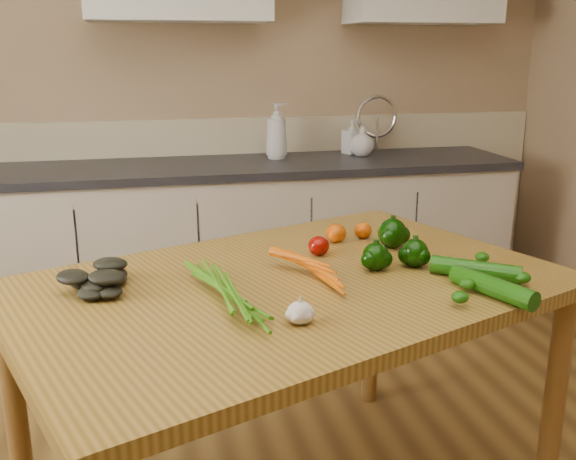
{
  "coord_description": "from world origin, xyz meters",
  "views": [
    {
      "loc": [
        -0.31,
        -1.09,
        1.47
      ],
      "look_at": [
        0.13,
        0.86,
        0.91
      ],
      "focal_mm": 40.0,
      "sensor_mm": 36.0,
      "label": 1
    }
  ],
  "objects_px": {
    "soap_bottle_b": "(352,137)",
    "leafy_greens": "(95,273)",
    "pepper_b": "(392,233)",
    "pepper_c": "(415,253)",
    "tomato_b": "(336,233)",
    "garlic_bulb": "(300,313)",
    "tomato_c": "(363,230)",
    "pepper_a": "(376,257)",
    "tomato_a": "(319,246)",
    "soap_bottle_c": "(362,141)",
    "table": "(290,310)",
    "zucchini_a": "(475,270)",
    "soap_bottle_a": "(276,131)",
    "zucchini_b": "(493,287)",
    "carrot_bunch": "(287,273)"
  },
  "relations": [
    {
      "from": "soap_bottle_b",
      "to": "tomato_b",
      "type": "height_order",
      "value": "soap_bottle_b"
    },
    {
      "from": "tomato_a",
      "to": "tomato_c",
      "type": "distance_m",
      "value": 0.25
    },
    {
      "from": "soap_bottle_b",
      "to": "tomato_b",
      "type": "relative_size",
      "value": 2.69
    },
    {
      "from": "leafy_greens",
      "to": "carrot_bunch",
      "type": "bearing_deg",
      "value": -7.72
    },
    {
      "from": "pepper_a",
      "to": "tomato_b",
      "type": "xyz_separation_m",
      "value": [
        -0.03,
        0.3,
        -0.01
      ]
    },
    {
      "from": "tomato_b",
      "to": "tomato_c",
      "type": "distance_m",
      "value": 0.11
    },
    {
      "from": "tomato_b",
      "to": "zucchini_b",
      "type": "relative_size",
      "value": 0.27
    },
    {
      "from": "pepper_c",
      "to": "soap_bottle_b",
      "type": "bearing_deg",
      "value": 78.26
    },
    {
      "from": "tomato_c",
      "to": "soap_bottle_a",
      "type": "bearing_deg",
      "value": 91.83
    },
    {
      "from": "leafy_greens",
      "to": "pepper_a",
      "type": "xyz_separation_m",
      "value": [
        0.81,
        0.0,
        -0.01
      ]
    },
    {
      "from": "garlic_bulb",
      "to": "pepper_c",
      "type": "xyz_separation_m",
      "value": [
        0.44,
        0.34,
        0.01
      ]
    },
    {
      "from": "pepper_c",
      "to": "tomato_b",
      "type": "distance_m",
      "value": 0.34
    },
    {
      "from": "tomato_c",
      "to": "zucchini_b",
      "type": "distance_m",
      "value": 0.62
    },
    {
      "from": "leafy_greens",
      "to": "pepper_b",
      "type": "height_order",
      "value": "leafy_greens"
    },
    {
      "from": "pepper_a",
      "to": "soap_bottle_c",
      "type": "bearing_deg",
      "value": 72.46
    },
    {
      "from": "soap_bottle_b",
      "to": "garlic_bulb",
      "type": "height_order",
      "value": "soap_bottle_b"
    },
    {
      "from": "carrot_bunch",
      "to": "pepper_c",
      "type": "distance_m",
      "value": 0.43
    },
    {
      "from": "soap_bottle_a",
      "to": "pepper_a",
      "type": "xyz_separation_m",
      "value": [
        -0.03,
        -1.63,
        -0.18
      ]
    },
    {
      "from": "tomato_c",
      "to": "zucchini_b",
      "type": "bearing_deg",
      "value": -75.31
    },
    {
      "from": "soap_bottle_b",
      "to": "garlic_bulb",
      "type": "distance_m",
      "value": 2.19
    },
    {
      "from": "carrot_bunch",
      "to": "pepper_a",
      "type": "height_order",
      "value": "pepper_a"
    },
    {
      "from": "leafy_greens",
      "to": "pepper_c",
      "type": "bearing_deg",
      "value": 0.41
    },
    {
      "from": "carrot_bunch",
      "to": "leafy_greens",
      "type": "distance_m",
      "value": 0.53
    },
    {
      "from": "tomato_a",
      "to": "soap_bottle_c",
      "type": "bearing_deg",
      "value": 66.05
    },
    {
      "from": "garlic_bulb",
      "to": "pepper_c",
      "type": "distance_m",
      "value": 0.56
    },
    {
      "from": "pepper_a",
      "to": "pepper_b",
      "type": "xyz_separation_m",
      "value": [
        0.13,
        0.2,
        0.01
      ]
    },
    {
      "from": "garlic_bulb",
      "to": "pepper_b",
      "type": "distance_m",
      "value": 0.7
    },
    {
      "from": "pepper_b",
      "to": "zucchini_a",
      "type": "bearing_deg",
      "value": -70.11
    },
    {
      "from": "leafy_greens",
      "to": "tomato_b",
      "type": "xyz_separation_m",
      "value": [
        0.78,
        0.3,
        -0.02
      ]
    },
    {
      "from": "pepper_c",
      "to": "zucchini_b",
      "type": "distance_m",
      "value": 0.3
    },
    {
      "from": "pepper_a",
      "to": "pepper_b",
      "type": "distance_m",
      "value": 0.24
    },
    {
      "from": "soap_bottle_b",
      "to": "leafy_greens",
      "type": "distance_m",
      "value": 2.14
    },
    {
      "from": "soap_bottle_a",
      "to": "tomato_c",
      "type": "distance_m",
      "value": 1.31
    },
    {
      "from": "soap_bottle_b",
      "to": "leafy_greens",
      "type": "bearing_deg",
      "value": 123.93
    },
    {
      "from": "soap_bottle_b",
      "to": "soap_bottle_c",
      "type": "relative_size",
      "value": 1.15
    },
    {
      "from": "soap_bottle_c",
      "to": "pepper_c",
      "type": "distance_m",
      "value": 1.66
    },
    {
      "from": "tomato_a",
      "to": "leafy_greens",
      "type": "bearing_deg",
      "value": -165.51
    },
    {
      "from": "soap_bottle_b",
      "to": "zucchini_a",
      "type": "relative_size",
      "value": 0.74
    },
    {
      "from": "carrot_bunch",
      "to": "tomato_b",
      "type": "distance_m",
      "value": 0.45
    },
    {
      "from": "table",
      "to": "zucchini_a",
      "type": "bearing_deg",
      "value": -31.88
    },
    {
      "from": "pepper_c",
      "to": "table",
      "type": "bearing_deg",
      "value": -174.07
    },
    {
      "from": "table",
      "to": "zucchini_b",
      "type": "relative_size",
      "value": 6.93
    },
    {
      "from": "tomato_b",
      "to": "zucchini_a",
      "type": "relative_size",
      "value": 0.28
    },
    {
      "from": "garlic_bulb",
      "to": "tomato_c",
      "type": "height_order",
      "value": "same"
    },
    {
      "from": "soap_bottle_c",
      "to": "tomato_c",
      "type": "bearing_deg",
      "value": 93.19
    },
    {
      "from": "tomato_a",
      "to": "zucchini_b",
      "type": "xyz_separation_m",
      "value": [
        0.36,
        -0.45,
        -0.0
      ]
    },
    {
      "from": "pepper_a",
      "to": "zucchini_b",
      "type": "xyz_separation_m",
      "value": [
        0.23,
        -0.28,
        -0.01
      ]
    },
    {
      "from": "tomato_a",
      "to": "zucchini_a",
      "type": "height_order",
      "value": "tomato_a"
    },
    {
      "from": "zucchini_a",
      "to": "soap_bottle_a",
      "type": "bearing_deg",
      "value": 97.25
    },
    {
      "from": "tomato_b",
      "to": "tomato_c",
      "type": "bearing_deg",
      "value": 13.84
    }
  ]
}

